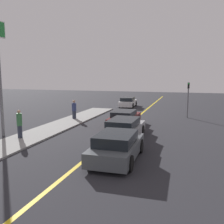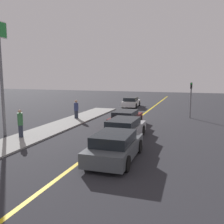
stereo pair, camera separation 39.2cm
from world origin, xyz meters
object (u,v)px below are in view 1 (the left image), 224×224
Objects in this scene: traffic_light at (188,96)px; car_ahead_center at (124,129)px; car_far_distant at (125,118)px; pedestrian_mid_group at (74,109)px; car_parked_left_lot at (128,102)px; pedestrian_near_curb at (20,124)px; car_near_right_lane at (117,146)px.

car_ahead_center is at bearing -112.01° from traffic_light.
pedestrian_mid_group reaches higher than car_far_distant.
pedestrian_mid_group is (-6.07, 5.40, 0.30)m from car_ahead_center.
pedestrian_near_curb is (-2.77, -17.76, 0.40)m from car_parked_left_lot.
car_near_right_lane is 1.00× the size of car_far_distant.
car_near_right_lane reaches higher than car_far_distant.
pedestrian_mid_group is 0.51× the size of traffic_light.
car_far_distant is 12.09m from car_parked_left_lot.
car_ahead_center is at bearing -41.66° from pedestrian_mid_group.
pedestrian_near_curb is at bearing -131.97° from car_far_distant.
car_far_distant reaches higher than car_parked_left_lot.
pedestrian_near_curb is (-6.93, 1.89, 0.34)m from car_near_right_lane.
pedestrian_near_curb is at bearing -161.45° from car_ahead_center.
traffic_light is at bearing 48.65° from pedestrian_near_curb.
car_near_right_lane is 8.00m from car_far_distant.
pedestrian_mid_group is (-6.72, 9.33, 0.28)m from car_near_right_lane.
pedestrian_near_curb is 1.05× the size of pedestrian_mid_group.
car_near_right_lane is 1.09× the size of car_parked_left_lot.
traffic_light is at bearing 22.16° from pedestrian_mid_group.
pedestrian_near_curb is at bearing -91.62° from pedestrian_mid_group.
traffic_light is (7.31, -6.30, 1.49)m from car_parked_left_lot.
pedestrian_near_curb reaches higher than pedestrian_mid_group.
car_ahead_center is 2.64× the size of pedestrian_near_curb.
traffic_light is at bearing -43.34° from car_parked_left_lot.
car_far_distant is 7.99m from pedestrian_near_curb.
car_ahead_center is at bearing 17.98° from pedestrian_near_curb.
car_parked_left_lot is (-4.15, 19.65, -0.05)m from car_near_right_lane.
pedestrian_mid_group is 10.73m from traffic_light.
car_ahead_center is 1.41× the size of traffic_light.
car_far_distant is 1.32× the size of traffic_light.
car_parked_left_lot is at bearing 76.05° from pedestrian_mid_group.
car_near_right_lane is 13.80m from traffic_light.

